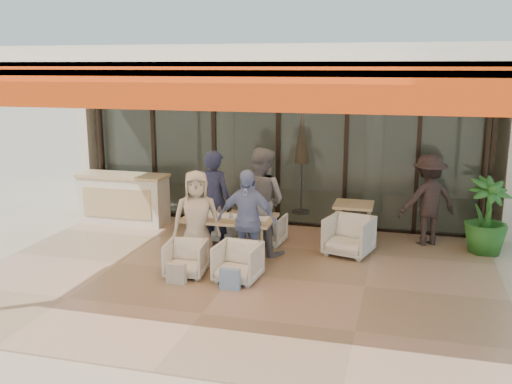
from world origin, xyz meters
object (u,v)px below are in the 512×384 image
diner_cream (197,219)px  potted_palm (486,216)px  standing_woman (428,200)px  chair_far_left (224,222)px  diner_periwinkle (247,221)px  chair_near_right (238,261)px  diner_navy (215,200)px  diner_grey (261,201)px  host_counter (124,198)px  chair_far_right (268,228)px  side_chair (349,234)px  chair_near_left (186,257)px  side_table (354,209)px  dining_table (230,220)px

diner_cream → potted_palm: diner_cream is taller
standing_woman → chair_far_left: bearing=-17.0°
diner_periwinkle → potted_palm: 4.20m
chair_near_right → diner_navy: (-0.84, 1.40, 0.56)m
diner_grey → diner_navy: bearing=18.7°
diner_navy → potted_palm: 4.71m
chair_far_left → diner_cream: size_ratio=0.45×
diner_grey → potted_palm: size_ratio=1.39×
host_counter → chair_far_right: 3.27m
host_counter → side_chair: host_counter is taller
chair_far_left → chair_near_right: bearing=120.4°
chair_far_left → standing_woman: bearing=-162.6°
diner_periwinkle → chair_near_left: bearing=-147.1°
side_table → diner_periwinkle: bearing=-128.2°
dining_table → chair_far_left: 1.08m
diner_navy → diner_grey: bearing=-165.1°
dining_table → potted_palm: size_ratio=1.12×
chair_far_left → diner_periwinkle: diner_periwinkle is taller
diner_navy → standing_woman: (3.64, 1.20, -0.05)m
dining_table → chair_near_left: 1.11m
chair_far_right → standing_woman: size_ratio=0.37×
chair_near_left → side_chair: 2.86m
chair_far_left → side_chair: side_chair is taller
diner_grey → standing_woman: 3.05m
diner_periwinkle → standing_woman: standing_woman is taller
potted_palm → diner_cream: bearing=-158.0°
chair_far_left → diner_grey: bearing=155.8°
chair_near_left → diner_periwinkle: (0.84, 0.50, 0.51)m
diner_navy → potted_palm: bearing=-153.3°
dining_table → chair_far_left: dining_table is taller
chair_far_right → side_table: bearing=-156.9°
chair_far_left → potted_palm: bearing=-167.7°
host_counter → dining_table: 3.19m
chair_near_right → diner_navy: 1.73m
chair_near_left → dining_table: bearing=60.3°
dining_table → diner_periwinkle: bearing=-47.0°
diner_periwinkle → diner_cream: bearing=-177.8°
host_counter → diner_cream: 3.12m
side_table → standing_woman: (1.30, 0.20, 0.20)m
side_chair → potted_palm: size_ratio=0.57×
chair_near_left → potted_palm: size_ratio=0.46×
chair_near_right → standing_woman: standing_woman is taller
host_counter → diner_navy: (2.37, -1.11, 0.36)m
chair_far_right → standing_woman: (2.80, 0.70, 0.53)m
potted_palm → host_counter: bearing=178.8°
host_counter → diner_periwinkle: size_ratio=1.13×
chair_far_right → diner_periwinkle: bearing=94.6°
chair_far_right → side_table: side_table is taller
chair_far_left → chair_near_right: (0.84, -1.90, -0.03)m
diner_periwinkle → side_table: diner_periwinkle is taller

